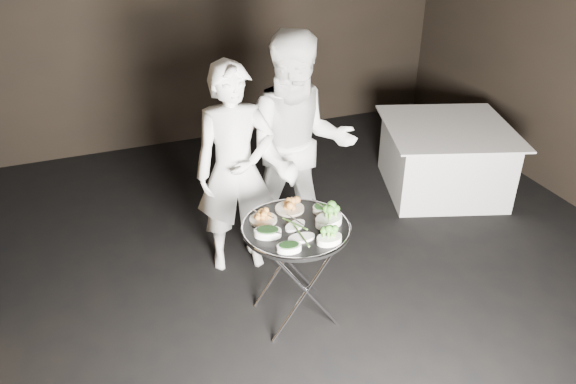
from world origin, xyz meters
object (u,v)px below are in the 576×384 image
object	(u,v)px
tray_stand	(296,268)
waiter_right	(299,149)
waiter_left	(235,171)
serving_tray	(296,228)
dining_table	(444,158)

from	to	relation	value
tray_stand	waiter_right	distance (m)	0.99
waiter_right	waiter_left	bearing A→B (deg)	-167.32
tray_stand	serving_tray	distance (m)	0.34
tray_stand	waiter_left	world-z (taller)	waiter_left
waiter_left	dining_table	distance (m)	2.35
serving_tray	dining_table	xyz separation A→B (m)	(2.07, 1.22, -0.41)
serving_tray	dining_table	world-z (taller)	serving_tray
serving_tray	waiter_left	xyz separation A→B (m)	(-0.19, 0.77, 0.09)
tray_stand	waiter_right	bearing A→B (deg)	66.67
waiter_right	dining_table	size ratio (longest dim) A/B	1.55
waiter_right	dining_table	world-z (taller)	waiter_right
serving_tray	waiter_right	bearing A→B (deg)	66.67
dining_table	waiter_right	bearing A→B (deg)	-165.86
dining_table	serving_tray	bearing A→B (deg)	-149.48
tray_stand	waiter_left	bearing A→B (deg)	103.57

